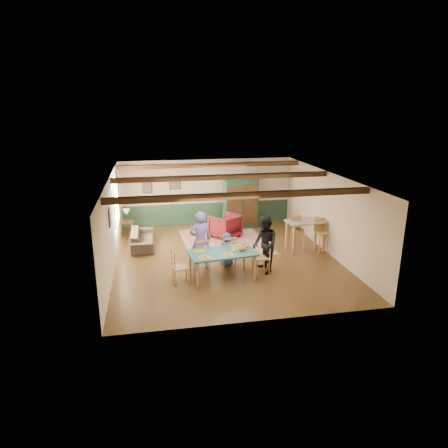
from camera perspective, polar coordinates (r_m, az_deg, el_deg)
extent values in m
plane|color=#482E14|center=(13.08, 0.20, -4.91)|extent=(8.00, 8.00, 0.00)
cube|color=beige|center=(16.47, -2.44, 4.55)|extent=(7.00, 0.02, 2.70)
cube|color=beige|center=(12.49, -15.76, -0.07)|extent=(0.02, 8.00, 2.70)
cube|color=beige|center=(13.72, 14.72, 1.51)|extent=(0.02, 8.00, 2.70)
cube|color=white|center=(12.34, 0.21, 6.82)|extent=(7.00, 8.00, 0.02)
cube|color=#203C2A|center=(16.67, -2.39, 1.51)|extent=(6.95, 0.03, 0.90)
cube|color=#301D0D|center=(10.15, 2.68, 4.10)|extent=(6.95, 0.16, 0.16)
cube|color=#301D0D|center=(12.74, -0.13, 6.72)|extent=(6.95, 0.16, 0.16)
cube|color=#301D0D|center=(15.27, -1.94, 8.40)|extent=(6.95, 0.16, 0.16)
imported|color=#705EA2|center=(12.00, -3.41, -2.36)|extent=(0.71, 0.51, 1.81)
imported|color=black|center=(11.80, 5.84, -2.96)|extent=(0.76, 0.92, 1.74)
imported|color=#224B8A|center=(12.35, 0.41, -3.63)|extent=(0.55, 0.40, 1.06)
cube|color=beige|center=(14.63, 0.09, -2.50)|extent=(3.14, 3.66, 0.01)
cube|color=#143222|center=(16.03, 2.38, 3.11)|extent=(1.54, 0.74, 2.10)
imported|color=#460E15|center=(14.99, 0.15, -0.26)|extent=(1.33, 1.34, 0.89)
imported|color=#382E23|center=(14.37, -11.56, -2.03)|extent=(0.77, 1.95, 0.57)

